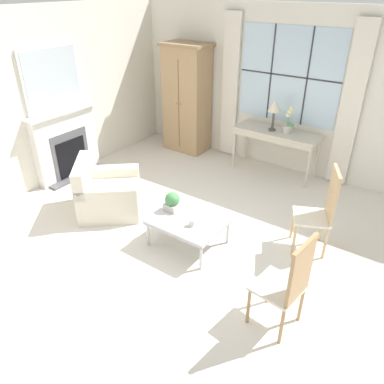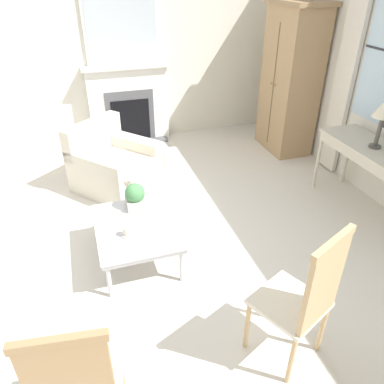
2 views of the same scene
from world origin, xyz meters
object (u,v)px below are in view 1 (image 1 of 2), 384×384
object	(u,v)px
armchair_upholstered	(108,194)
fireplace	(65,137)
accent_chair_wooden	(289,281)
potted_orchid	(288,123)
side_chair_wooden	(322,207)
coffee_table	(188,221)
table_lamp	(274,107)
potted_plant_small	(172,201)
armoire	(187,99)
console_table	(276,136)
pillar_candle	(192,223)

from	to	relation	value
armchair_upholstered	fireplace	bearing A→B (deg)	162.83
armchair_upholstered	accent_chair_wooden	xyz separation A→B (m)	(3.08, -0.56, 0.34)
potted_orchid	armchair_upholstered	world-z (taller)	potted_orchid
fireplace	accent_chair_wooden	world-z (taller)	fireplace
side_chair_wooden	coffee_table	bearing A→B (deg)	-148.19
side_chair_wooden	coffee_table	world-z (taller)	side_chair_wooden
accent_chair_wooden	armchair_upholstered	bearing A→B (deg)	169.62
table_lamp	potted_plant_small	bearing A→B (deg)	-95.05
armoire	side_chair_wooden	world-z (taller)	armoire
potted_orchid	console_table	bearing A→B (deg)	178.10
console_table	coffee_table	world-z (taller)	console_table
armoire	console_table	size ratio (longest dim) A/B	1.41
side_chair_wooden	accent_chair_wooden	distance (m)	1.46
console_table	table_lamp	xyz separation A→B (m)	(-0.09, -0.01, 0.49)
fireplace	accent_chair_wooden	size ratio (longest dim) A/B	1.99
table_lamp	armchair_upholstered	bearing A→B (deg)	-118.28
fireplace	potted_orchid	size ratio (longest dim) A/B	4.60
accent_chair_wooden	pillar_candle	distance (m)	1.54
table_lamp	pillar_candle	xyz separation A→B (m)	(0.21, -2.73, -0.76)
armoire	table_lamp	size ratio (longest dim) A/B	3.93
accent_chair_wooden	potted_orchid	bearing A→B (deg)	113.39
coffee_table	armchair_upholstered	bearing A→B (deg)	-179.66
armoire	console_table	bearing A→B (deg)	-0.21
accent_chair_wooden	potted_plant_small	bearing A→B (deg)	161.50
console_table	armchair_upholstered	bearing A→B (deg)	-119.61
console_table	accent_chair_wooden	distance (m)	3.58
coffee_table	potted_plant_small	size ratio (longest dim) A/B	3.57
armoire	coffee_table	xyz separation A→B (m)	(1.93, -2.65, -0.69)
fireplace	potted_plant_small	xyz separation A→B (m)	(2.63, -0.38, -0.20)
armoire	side_chair_wooden	xyz separation A→B (m)	(3.35, -1.77, -0.42)
console_table	side_chair_wooden	size ratio (longest dim) A/B	1.29
potted_orchid	potted_plant_small	bearing A→B (deg)	-100.96
potted_orchid	accent_chair_wooden	world-z (taller)	potted_orchid
accent_chair_wooden	table_lamp	bearing A→B (deg)	117.41
console_table	pillar_candle	distance (m)	2.76
armoire	potted_plant_small	distance (m)	3.11
table_lamp	pillar_candle	size ratio (longest dim) A/B	4.96
potted_orchid	side_chair_wooden	world-z (taller)	potted_orchid
side_chair_wooden	coffee_table	distance (m)	1.70
coffee_table	potted_orchid	bearing A→B (deg)	85.67
console_table	armchair_upholstered	size ratio (longest dim) A/B	1.20
coffee_table	potted_plant_small	bearing A→B (deg)	168.91
pillar_candle	potted_orchid	bearing A→B (deg)	88.64
potted_plant_small	coffee_table	bearing A→B (deg)	-11.09
fireplace	armchair_upholstered	size ratio (longest dim) A/B	1.79
potted_orchid	armchair_upholstered	distance (m)	3.22
accent_chair_wooden	pillar_candle	size ratio (longest dim) A/B	10.34
side_chair_wooden	potted_plant_small	distance (m)	1.91
potted_plant_small	pillar_candle	xyz separation A→B (m)	(0.43, -0.16, -0.09)
coffee_table	potted_plant_small	world-z (taller)	potted_plant_small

